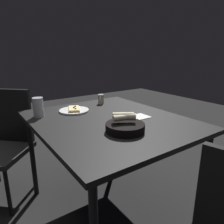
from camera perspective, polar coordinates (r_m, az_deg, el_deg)
ground at (r=1.84m, az=-0.75°, el=-24.58°), size 8.00×8.00×0.00m
dining_table at (r=1.48m, az=-0.85°, el=-4.13°), size 0.97×1.14×0.75m
pizza_plate at (r=1.67m, az=-10.26°, el=0.51°), size 0.23×0.23×0.04m
bread_basket at (r=1.24m, az=3.47°, el=-3.74°), size 0.23×0.23×0.11m
beer_glass at (r=1.59m, az=-19.38°, el=0.91°), size 0.08×0.08×0.14m
pepper_shaker at (r=1.89m, az=-3.01°, el=3.40°), size 0.05×0.05×0.08m
napkin at (r=1.51m, az=7.07°, el=-1.37°), size 0.16×0.12×0.00m
chair_near at (r=1.98m, az=-27.53°, el=-6.30°), size 0.62×0.62×0.90m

